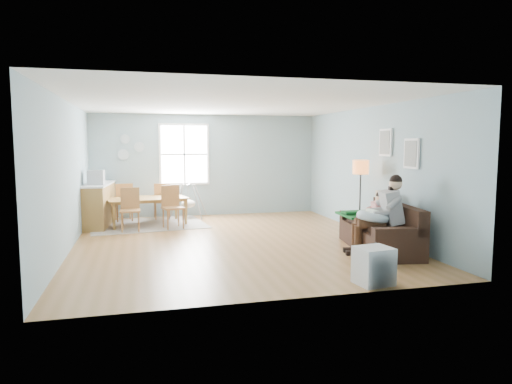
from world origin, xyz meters
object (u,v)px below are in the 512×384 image
object	(u,v)px
father	(382,212)
toddler	(375,209)
counter	(99,204)
baby_swing	(188,203)
chair_nw	(124,200)
chair_sw	(130,206)
chair_se	(172,204)
chair_ne	(162,199)
monitor	(96,177)
floor_lamp	(361,174)
sofa	(382,233)
dining_table	(147,211)
storage_cube	(373,266)

from	to	relation	value
father	toddler	distance (m)	0.50
toddler	counter	world-z (taller)	toddler
baby_swing	chair_nw	bearing A→B (deg)	-174.08
baby_swing	chair_sw	bearing A→B (deg)	-134.45
chair_se	chair_ne	bearing A→B (deg)	97.21
monitor	chair_sw	bearing A→B (deg)	-34.58
floor_lamp	chair_nw	world-z (taller)	floor_lamp
chair_ne	chair_sw	bearing A→B (deg)	-118.18
sofa	baby_swing	xyz separation A→B (m)	(-3.06, 4.47, 0.10)
floor_lamp	dining_table	bearing A→B (deg)	148.13
counter	monitor	world-z (taller)	monitor
chair_nw	baby_swing	bearing A→B (deg)	5.92
father	chair_sw	distance (m)	5.42
toddler	monitor	world-z (taller)	monitor
monitor	chair_ne	bearing A→B (deg)	30.94
father	dining_table	world-z (taller)	father
floor_lamp	baby_swing	size ratio (longest dim) A/B	1.48
sofa	chair_nw	distance (m)	6.35
dining_table	chair_ne	world-z (taller)	chair_ne
counter	dining_table	bearing A→B (deg)	-7.77
chair_ne	counter	size ratio (longest dim) A/B	0.51
toddler	counter	bearing A→B (deg)	144.70
chair_sw	dining_table	bearing A→B (deg)	61.91
floor_lamp	dining_table	xyz separation A→B (m)	(-4.21, 2.62, -0.99)
chair_se	toddler	bearing A→B (deg)	-39.71
toddler	dining_table	bearing A→B (deg)	139.21
monitor	counter	bearing A→B (deg)	86.97
father	chair_sw	bearing A→B (deg)	142.67
chair_nw	chair_ne	size ratio (longest dim) A/B	1.03
chair_sw	counter	size ratio (longest dim) A/B	0.52
floor_lamp	storage_cube	xyz separation A→B (m)	(-1.28, -2.93, -1.06)
floor_lamp	chair_sw	distance (m)	5.03
sofa	storage_cube	bearing A→B (deg)	-122.81
chair_ne	counter	world-z (taller)	counter
dining_table	floor_lamp	bearing A→B (deg)	-43.45
chair_ne	counter	xyz separation A→B (m)	(-1.48, -0.56, -0.02)
sofa	chair_ne	distance (m)	5.79
toddler	chair_se	world-z (taller)	toddler
sofa	dining_table	world-z (taller)	sofa
chair_se	chair_ne	xyz separation A→B (m)	(-0.16, 1.29, -0.03)
floor_lamp	sofa	bearing A→B (deg)	-95.32
sofa	chair_nw	world-z (taller)	chair_nw
storage_cube	chair_se	world-z (taller)	chair_se
father	chair_ne	bearing A→B (deg)	127.12
storage_cube	chair_sw	size ratio (longest dim) A/B	0.54
toddler	dining_table	world-z (taller)	toddler
father	dining_table	bearing A→B (deg)	134.60
chair_nw	dining_table	bearing A→B (deg)	-46.81
chair_nw	sofa	bearing A→B (deg)	-42.71
dining_table	chair_nw	distance (m)	0.83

